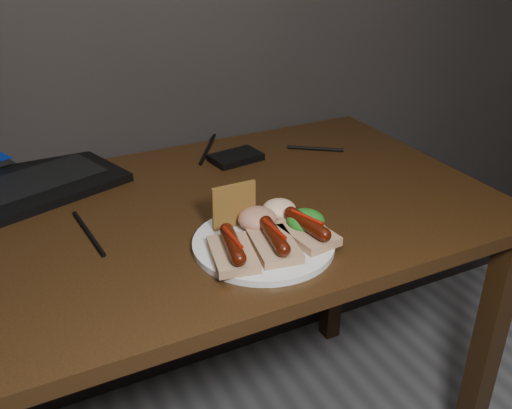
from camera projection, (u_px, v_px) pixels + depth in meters
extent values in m
cube|color=#38210E|center=(154.00, 227.00, 1.11)|extent=(1.40, 0.70, 0.03)
cube|color=#38210E|center=(482.00, 365.00, 1.30)|extent=(0.05, 0.05, 0.72)
cube|color=#38210E|center=(336.00, 243.00, 1.78)|extent=(0.05, 0.05, 0.72)
cube|color=black|center=(18.00, 189.00, 1.20)|extent=(0.47, 0.36, 0.02)
cube|color=black|center=(17.00, 185.00, 1.20)|extent=(0.38, 0.24, 0.00)
cube|color=black|center=(236.00, 157.00, 1.36)|extent=(0.13, 0.09, 0.02)
cylinder|color=black|center=(88.00, 233.00, 1.05)|extent=(0.02, 0.18, 0.01)
cylinder|color=black|center=(209.00, 147.00, 1.43)|extent=(0.13, 0.19, 0.01)
cylinder|color=black|center=(315.00, 149.00, 1.42)|extent=(0.12, 0.09, 0.01)
cylinder|color=silver|center=(264.00, 243.00, 1.01)|extent=(0.28, 0.28, 0.01)
cube|color=tan|center=(233.00, 254.00, 0.96)|extent=(0.09, 0.13, 0.02)
cylinder|color=#481304|center=(233.00, 244.00, 0.95)|extent=(0.04, 0.10, 0.02)
sphere|color=#481304|center=(239.00, 259.00, 0.91)|extent=(0.02, 0.02, 0.02)
sphere|color=#481304|center=(227.00, 230.00, 0.99)|extent=(0.02, 0.02, 0.02)
cylinder|color=maroon|center=(232.00, 237.00, 0.94)|extent=(0.01, 0.07, 0.01)
cube|color=tan|center=(274.00, 246.00, 0.98)|extent=(0.09, 0.13, 0.02)
cylinder|color=#481304|center=(274.00, 235.00, 0.97)|extent=(0.04, 0.10, 0.02)
sphere|color=#481304|center=(283.00, 250.00, 0.93)|extent=(0.03, 0.02, 0.02)
sphere|color=#481304|center=(266.00, 222.00, 1.01)|extent=(0.03, 0.02, 0.02)
cylinder|color=maroon|center=(275.00, 229.00, 0.97)|extent=(0.01, 0.07, 0.01)
cube|color=tan|center=(307.00, 234.00, 1.02)|extent=(0.08, 0.12, 0.02)
cylinder|color=#481304|center=(307.00, 224.00, 1.01)|extent=(0.04, 0.10, 0.02)
sphere|color=#481304|center=(324.00, 235.00, 0.97)|extent=(0.03, 0.02, 0.02)
sphere|color=#481304|center=(291.00, 213.00, 1.04)|extent=(0.03, 0.02, 0.02)
cylinder|color=maroon|center=(307.00, 217.00, 1.00)|extent=(0.03, 0.07, 0.01)
cube|color=olive|center=(234.00, 205.00, 1.04)|extent=(0.09, 0.01, 0.08)
ellipsoid|color=#135410|center=(306.00, 221.00, 1.04)|extent=(0.07, 0.07, 0.04)
ellipsoid|color=maroon|center=(257.00, 219.00, 1.04)|extent=(0.07, 0.07, 0.04)
ellipsoid|color=beige|center=(279.00, 209.00, 1.08)|extent=(0.06, 0.06, 0.04)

